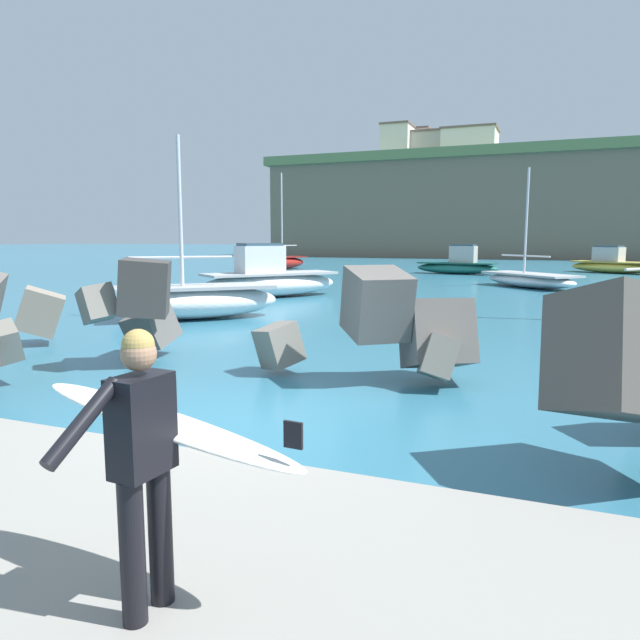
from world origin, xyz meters
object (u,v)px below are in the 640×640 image
surfer_with_board (151,445)px  boat_near_centre (530,279)px  station_building_central (470,144)px  boat_near_right (458,265)px  station_building_west (426,150)px  station_building_annex (417,150)px  station_building_east (399,147)px  boat_mid_left (279,262)px  boat_far_right (196,301)px  boat_near_left (269,280)px  boat_mid_right (613,264)px

surfer_with_board → boat_near_centre: 29.34m
station_building_central → surfer_with_board: bearing=-83.3°
surfer_with_board → boat_near_right: bearing=96.1°
boat_near_right → station_building_west: bearing=104.5°
boat_near_right → boat_near_centre: bearing=-62.8°
station_building_annex → station_building_east: bearing=-112.8°
boat_near_centre → boat_mid_left: bearing=151.0°
boat_far_right → station_building_west: station_building_west is taller
boat_near_right → station_building_annex: station_building_annex is taller
boat_near_left → boat_mid_right: boat_near_left is taller
boat_mid_left → station_building_west: 53.29m
boat_mid_right → station_building_central: bearing=112.3°
boat_near_left → station_building_annex: (-10.40, 74.44, 15.99)m
station_building_east → boat_near_right: bearing=-70.9°
boat_near_centre → boat_far_right: bearing=-119.4°
surfer_with_board → boat_near_right: 39.70m
station_building_west → station_building_east: (-3.98, -1.45, 0.57)m
boat_far_right → station_building_east: station_building_east is taller
boat_mid_left → boat_mid_right: size_ratio=1.17×
boat_far_right → station_building_central: (-1.57, 71.02, 15.06)m
boat_near_right → boat_mid_left: 14.53m
boat_mid_right → boat_near_left: bearing=-121.6°
boat_mid_right → station_building_west: size_ratio=0.82×
boat_near_centre → station_building_east: size_ratio=0.82×
boat_mid_right → station_building_central: station_building_central is taller
surfer_with_board → station_building_east: bearing=103.5°
boat_near_right → station_building_annex: (-15.47, 54.80, 16.09)m
surfer_with_board → boat_mid_left: 44.37m
boat_mid_right → boat_mid_left: bearing=-169.4°
boat_near_left → station_building_west: station_building_west is taller
boat_near_centre → surfer_with_board: bearing=-92.0°
boat_near_right → boat_mid_left: boat_mid_left is taller
station_building_west → station_building_east: bearing=-159.9°
boat_mid_left → station_building_annex: (-0.96, 54.03, 16.15)m
boat_far_right → surfer_with_board: bearing=-57.1°
boat_mid_left → station_building_central: bearing=78.5°
boat_mid_right → station_building_annex: bearing=117.6°
surfer_with_board → boat_near_centre: size_ratio=0.35×
station_building_central → station_building_west: bearing=136.4°
boat_mid_left → boat_near_centre: bearing=-29.0°
boat_near_centre → boat_mid_right: boat_near_centre is taller
boat_mid_right → boat_far_right: bearing=-114.2°
boat_near_right → station_building_east: size_ratio=0.81×
station_building_west → boat_far_right: bearing=-83.2°
station_building_west → station_building_annex: (-2.07, 3.09, 0.56)m
surfer_with_board → boat_mid_left: (-18.69, 40.24, -0.69)m
boat_near_right → boat_mid_right: 11.67m
station_building_east → boat_mid_right: bearing=-58.3°
boat_near_centre → station_building_west: bearing=106.7°
station_building_central → boat_far_right: bearing=-88.7°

